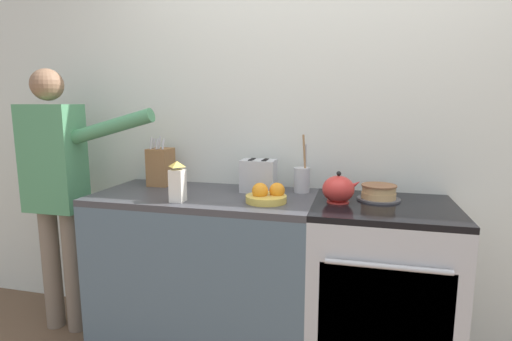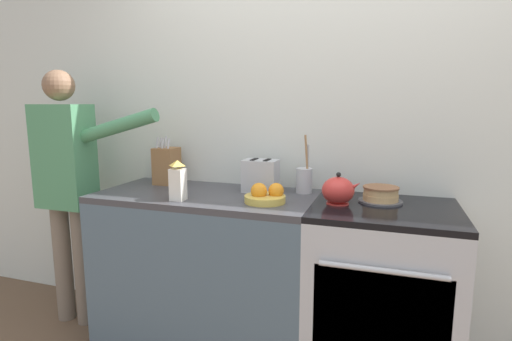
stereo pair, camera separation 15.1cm
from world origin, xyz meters
The scene contains 11 objects.
wall_back centered at (0.00, 0.63, 1.30)m, with size 8.00×0.04×2.60m.
counter_cabinet centered at (-0.66, 0.31, 0.46)m, with size 1.22×0.61×0.92m.
stove_range centered at (0.30, 0.30, 0.46)m, with size 0.70×0.64×0.92m.
layer_cake centered at (0.28, 0.40, 0.96)m, with size 0.22×0.22×0.08m.
tea_kettle centered at (0.08, 0.29, 0.99)m, with size 0.20×0.16×0.16m.
knife_block centered at (-1.00, 0.47, 1.04)m, with size 0.13×0.15×0.30m.
utensil_crock centered at (-0.13, 0.49, 1.00)m, with size 0.09×0.09×0.33m.
fruit_bowl centered at (-0.28, 0.21, 0.96)m, with size 0.21×0.21×0.10m.
toaster centered at (-0.38, 0.44, 1.01)m, with size 0.21×0.13×0.19m.
milk_carton centered at (-0.72, 0.11, 1.02)m, with size 0.07×0.07×0.21m.
person_baker centered at (-1.60, 0.27, 0.97)m, with size 0.92×0.20×1.62m.
Camera 2 is at (0.31, -1.68, 1.42)m, focal length 28.00 mm.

